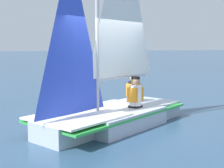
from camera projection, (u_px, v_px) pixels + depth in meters
The scene contains 4 objects.
ground_plane at pixel (112, 126), 7.47m from camera, with size 260.00×260.00×0.00m, color #2D4C6B.
sailboat_main at pixel (112, 98), 7.39m from camera, with size 4.31×3.34×5.16m.
sailor_helm at pixel (135, 98), 7.59m from camera, with size 0.42×0.40×1.16m.
sailor_crew at pixel (134, 94), 8.37m from camera, with size 0.42×0.40×1.16m.
Camera 1 is at (-2.81, -6.73, 1.88)m, focal length 50.00 mm.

